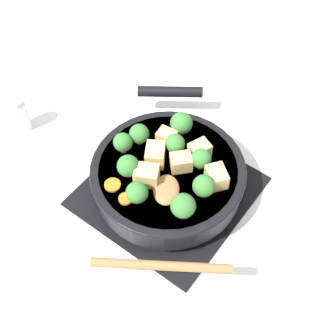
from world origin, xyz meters
name	(u,v)px	position (x,y,z in m)	size (l,w,h in m)	color
ground_plane	(168,192)	(0.00, 0.00, 0.00)	(2.40, 2.40, 0.00)	white
front_burner_grate	(168,188)	(0.00, 0.00, 0.01)	(0.31, 0.31, 0.03)	black
skillet_pan	(168,175)	(0.00, 0.00, 0.06)	(0.34, 0.38, 0.06)	black
wooden_spoon	(164,231)	(-0.08, 0.12, 0.09)	(0.22, 0.24, 0.02)	olive
tofu_cube_center_large	(217,177)	(-0.09, -0.03, 0.10)	(0.04, 0.03, 0.03)	#DBB770
tofu_cube_near_handle	(147,175)	(0.01, 0.05, 0.10)	(0.04, 0.04, 0.04)	#DBB770
tofu_cube_east_chunk	(181,162)	(-0.02, -0.02, 0.10)	(0.04, 0.03, 0.03)	#DBB770
tofu_cube_west_chunk	(200,150)	(-0.03, -0.06, 0.10)	(0.04, 0.03, 0.03)	#DBB770
tofu_cube_back_piece	(167,137)	(0.04, -0.05, 0.10)	(0.04, 0.03, 0.03)	#DBB770
tofu_cube_front_piece	(154,156)	(0.03, 0.00, 0.10)	(0.04, 0.04, 0.04)	#DBB770
broccoli_floret_near_spoon	(201,159)	(-0.05, -0.04, 0.11)	(0.04, 0.04, 0.05)	#709956
broccoli_floret_center_top	(181,123)	(0.03, -0.09, 0.11)	(0.04, 0.04, 0.05)	#709956
broccoli_floret_east_rim	(139,134)	(0.08, -0.02, 0.11)	(0.04, 0.04, 0.05)	#709956
broccoli_floret_west_rim	(204,186)	(-0.09, 0.01, 0.11)	(0.04, 0.04, 0.05)	#709956
broccoli_floret_north_edge	(138,193)	(0.00, 0.09, 0.11)	(0.04, 0.04, 0.05)	#709956
broccoli_floret_south_cluster	(128,166)	(0.05, 0.06, 0.11)	(0.04, 0.04, 0.05)	#709956
broccoli_floret_mid_floret	(183,206)	(-0.08, 0.07, 0.11)	(0.05, 0.05, 0.05)	#709956
broccoli_floret_small_inner	(123,142)	(0.09, 0.02, 0.11)	(0.04, 0.04, 0.04)	#709956
broccoli_floret_tall_stem	(175,144)	(0.01, -0.04, 0.11)	(0.04, 0.04, 0.05)	#709956
carrot_slice_orange_thin	(130,161)	(0.07, 0.03, 0.08)	(0.02, 0.02, 0.01)	orange
carrot_slice_near_center	(185,203)	(-0.07, 0.05, 0.08)	(0.03, 0.03, 0.01)	orange
carrot_slice_edge_slice	(113,185)	(0.06, 0.09, 0.08)	(0.03, 0.03, 0.01)	orange
carrot_slice_under_broccoli	(126,199)	(0.02, 0.10, 0.08)	(0.03, 0.03, 0.01)	orange
salt_shaker	(20,114)	(0.37, 0.05, 0.04)	(0.04, 0.04, 0.09)	white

